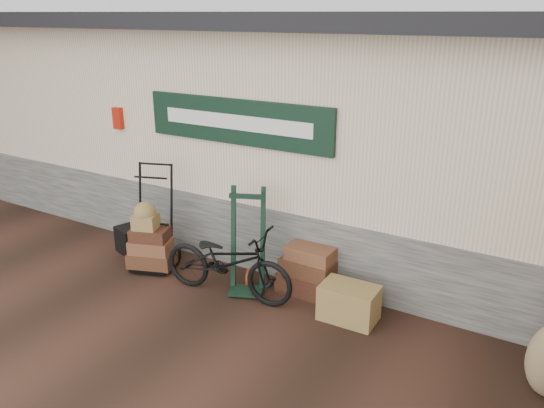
# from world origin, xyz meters

# --- Properties ---
(ground) EXTENTS (80.00, 80.00, 0.00)m
(ground) POSITION_xyz_m (0.00, 0.00, 0.00)
(ground) COLOR black
(ground) RESTS_ON ground
(station_building) EXTENTS (14.40, 4.10, 3.20)m
(station_building) POSITION_xyz_m (-0.01, 2.74, 1.61)
(station_building) COLOR #4C4C47
(station_building) RESTS_ON ground
(porter_trolley) EXTENTS (0.83, 0.73, 1.39)m
(porter_trolley) POSITION_xyz_m (-1.30, 0.47, 0.70)
(porter_trolley) COLOR black
(porter_trolley) RESTS_ON ground
(green_barrow) EXTENTS (0.58, 0.54, 1.28)m
(green_barrow) POSITION_xyz_m (0.12, 0.53, 0.64)
(green_barrow) COLOR black
(green_barrow) RESTS_ON ground
(suitcase_stack) EXTENTS (0.70, 0.45, 0.61)m
(suitcase_stack) POSITION_xyz_m (0.78, 0.85, 0.31)
(suitcase_stack) COLOR #321D0F
(suitcase_stack) RESTS_ON ground
(wicker_hamper) EXTENTS (0.62, 0.41, 0.40)m
(wicker_hamper) POSITION_xyz_m (1.44, 0.54, 0.20)
(wicker_hamper) COLOR brown
(wicker_hamper) RESTS_ON ground
(black_trunk) EXTENTS (0.45, 0.42, 0.37)m
(black_trunk) POSITION_xyz_m (-1.89, 0.59, 0.19)
(black_trunk) COLOR black
(black_trunk) RESTS_ON ground
(bicycle) EXTENTS (0.74, 1.72, 0.98)m
(bicycle) POSITION_xyz_m (-0.00, 0.29, 0.49)
(bicycle) COLOR black
(bicycle) RESTS_ON ground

